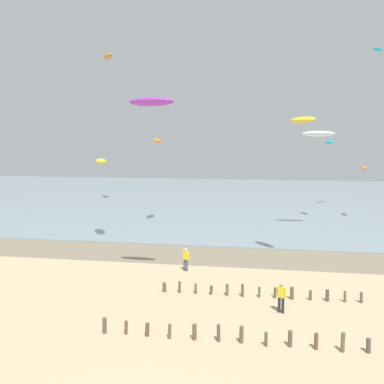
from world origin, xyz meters
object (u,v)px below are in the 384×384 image
kite_aloft_1 (329,142)px  kite_aloft_6 (101,161)px  person_nearest_camera (186,259)px  kite_aloft_2 (378,49)px  kite_aloft_3 (151,102)px  kite_aloft_8 (364,168)px  kite_aloft_7 (158,141)px  person_mid_beach (281,297)px  kite_aloft_9 (318,134)px  kite_aloft_5 (108,56)px  kite_aloft_0 (302,120)px

kite_aloft_1 → kite_aloft_6: size_ratio=0.70×
person_nearest_camera → kite_aloft_2: kite_aloft_2 is taller
kite_aloft_3 → kite_aloft_6: kite_aloft_3 is taller
kite_aloft_1 → kite_aloft_8: kite_aloft_1 is taller
kite_aloft_7 → kite_aloft_8: kite_aloft_7 is taller
person_nearest_camera → person_mid_beach: (6.67, -6.85, 0.00)m
kite_aloft_1 → kite_aloft_7: bearing=95.8°
person_nearest_camera → kite_aloft_9: bearing=56.6°
kite_aloft_5 → kite_aloft_9: size_ratio=0.99×
kite_aloft_2 → kite_aloft_5: bearing=-55.2°
kite_aloft_0 → kite_aloft_7: (-14.60, 13.48, -1.53)m
kite_aloft_2 → kite_aloft_3: bearing=2.6°
kite_aloft_0 → kite_aloft_5: bearing=-172.6°
kite_aloft_2 → kite_aloft_6: kite_aloft_2 is taller
person_mid_beach → kite_aloft_5: bearing=122.8°
kite_aloft_7 → kite_aloft_9: kite_aloft_9 is taller
kite_aloft_7 → kite_aloft_6: bearing=156.2°
kite_aloft_3 → kite_aloft_9: bearing=-117.7°
kite_aloft_1 → kite_aloft_5: (-29.29, 6.16, 11.84)m
person_nearest_camera → kite_aloft_1: kite_aloft_1 is taller
person_mid_beach → kite_aloft_9: kite_aloft_9 is taller
kite_aloft_6 → kite_aloft_9: 22.46m
person_nearest_camera → kite_aloft_2: bearing=56.1°
kite_aloft_5 → kite_aloft_7: (10.06, -12.03, -11.68)m
kite_aloft_5 → kite_aloft_6: bearing=170.4°
person_nearest_camera → kite_aloft_7: bearing=110.6°
person_nearest_camera → kite_aloft_5: kite_aloft_5 is taller
kite_aloft_0 → kite_aloft_2: kite_aloft_2 is taller
kite_aloft_1 → kite_aloft_8: (4.27, 1.50, -3.06)m
kite_aloft_1 → kite_aloft_2: bearing=-58.2°
kite_aloft_3 → person_mid_beach: bearing=161.8°
kite_aloft_5 → kite_aloft_3: bearing=177.0°
kite_aloft_5 → kite_aloft_8: bearing=-125.5°
kite_aloft_2 → kite_aloft_9: bearing=0.9°
person_nearest_camera → person_mid_beach: same height
person_mid_beach → kite_aloft_9: 25.69m
person_nearest_camera → kite_aloft_6: 14.13m
person_mid_beach → kite_aloft_8: size_ratio=0.75×
kite_aloft_0 → kite_aloft_6: bearing=-141.2°
person_mid_beach → kite_aloft_3: size_ratio=0.57×
person_nearest_camera → kite_aloft_5: bearing=119.6°
kite_aloft_0 → person_mid_beach: bearing=-45.7°
kite_aloft_1 → person_mid_beach: bearing=156.8°
person_mid_beach → kite_aloft_8: kite_aloft_8 is taller
person_nearest_camera → kite_aloft_5: 38.89m
person_mid_beach → kite_aloft_6: 22.97m
kite_aloft_2 → kite_aloft_6: (-28.62, -20.46, -13.25)m
kite_aloft_3 → kite_aloft_5: (-14.80, 32.28, 9.26)m
kite_aloft_5 → kite_aloft_7: kite_aloft_5 is taller
kite_aloft_0 → kite_aloft_1: bearing=129.9°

